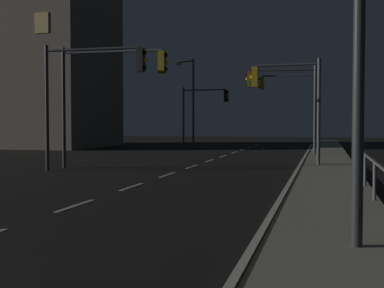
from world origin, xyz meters
TOP-DOWN VIEW (x-y plane):
  - ground_plane at (0.00, 17.50)m, footprint 112.00×112.00m
  - sidewalk_right at (6.22, 17.50)m, footprint 2.27×77.00m
  - lane_markings_center at (0.00, 21.00)m, footprint 0.14×50.00m
  - lane_edge_line at (4.83, 22.50)m, footprint 0.14×53.00m
  - traffic_light_far_right at (4.29, 22.02)m, footprint 3.27×0.45m
  - traffic_light_mid_right at (-3.65, 39.67)m, footprint 3.94×0.47m
  - traffic_light_near_left at (3.56, 30.32)m, footprint 4.31×0.60m
  - traffic_light_far_left at (-3.34, 19.02)m, footprint 4.98×0.34m
  - traffic_light_far_center at (3.52, 37.51)m, footprint 4.29×0.39m
  - traffic_light_mid_left at (-3.60, 17.64)m, footprint 4.65×0.41m
  - street_lamp_corner at (-5.70, 43.45)m, footprint 2.02×1.37m

SIDE VIEW (x-z plane):
  - ground_plane at x=0.00m, z-range 0.00..0.00m
  - lane_edge_line at x=4.83m, z-range 0.00..0.01m
  - lane_markings_center at x=0.00m, z-range 0.00..0.01m
  - sidewalk_right at x=6.22m, z-range 0.00..0.14m
  - traffic_light_mid_right at x=-3.65m, z-range 1.03..6.00m
  - traffic_light_far_right at x=4.29m, z-range 1.11..5.95m
  - traffic_light_mid_left at x=-3.60m, z-range 1.14..6.51m
  - traffic_light_far_left at x=-3.34m, z-range 1.17..6.60m
  - traffic_light_near_left at x=3.56m, z-range 1.26..6.66m
  - traffic_light_far_center at x=3.52m, z-range 1.31..6.99m
  - street_lamp_corner at x=-5.70m, z-range 0.78..8.47m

